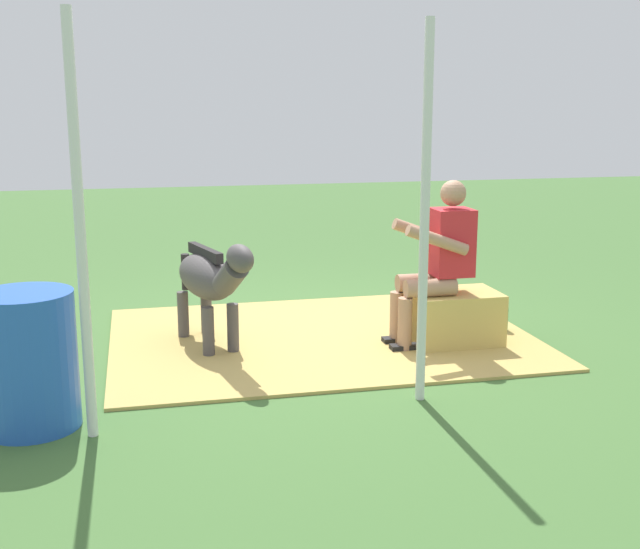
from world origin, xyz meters
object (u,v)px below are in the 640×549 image
object	(u,v)px
soda_bottle	(504,317)
water_barrel	(28,361)
hay_bale	(455,318)
pony_standing	(210,279)
tent_pole_left	(425,217)
tent_pole_right	(80,232)
person_seated	(438,257)

from	to	relation	value
soda_bottle	water_barrel	distance (m)	3.82
hay_bale	pony_standing	world-z (taller)	pony_standing
water_barrel	tent_pole_left	bearing A→B (deg)	177.92
pony_standing	water_barrel	xyz separation A→B (m)	(1.19, 1.29, -0.15)
hay_bale	tent_pole_right	xyz separation A→B (m)	(2.73, 1.20, 0.98)
person_seated	water_barrel	xyz separation A→B (m)	(2.92, 0.98, -0.30)
hay_bale	soda_bottle	world-z (taller)	hay_bale
person_seated	soda_bottle	bearing A→B (deg)	-162.42
person_seated	hay_bale	bearing A→B (deg)	179.91
person_seated	water_barrel	bearing A→B (deg)	18.60
tent_pole_left	pony_standing	bearing A→B (deg)	-48.57
person_seated	tent_pole_left	world-z (taller)	tent_pole_left
soda_bottle	person_seated	bearing A→B (deg)	17.58
pony_standing	tent_pole_right	bearing A→B (deg)	61.04
water_barrel	tent_pole_right	bearing A→B (deg)	148.80
pony_standing	person_seated	bearing A→B (deg)	169.90
hay_bale	water_barrel	xyz separation A→B (m)	(3.08, 0.98, 0.20)
tent_pole_right	water_barrel	bearing A→B (deg)	-31.20
hay_bale	pony_standing	xyz separation A→B (m)	(1.89, -0.31, 0.35)
person_seated	soda_bottle	size ratio (longest dim) A/B	4.76
hay_bale	pony_standing	distance (m)	1.95
soda_bottle	pony_standing	bearing A→B (deg)	-2.10
person_seated	tent_pole_right	world-z (taller)	tent_pole_right
water_barrel	tent_pole_right	world-z (taller)	tent_pole_right
soda_bottle	tent_pole_left	distance (m)	2.06
tent_pole_right	tent_pole_left	bearing A→B (deg)	-176.41
soda_bottle	hay_bale	bearing A→B (deg)	22.45
hay_bale	tent_pole_left	world-z (taller)	tent_pole_left
soda_bottle	tent_pole_left	bearing A→B (deg)	46.93
pony_standing	soda_bottle	distance (m)	2.46
water_barrel	tent_pole_left	world-z (taller)	tent_pole_left
hay_bale	tent_pole_right	size ratio (longest dim) A/B	0.28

